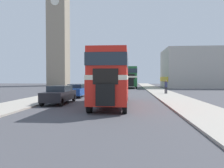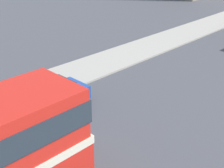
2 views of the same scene
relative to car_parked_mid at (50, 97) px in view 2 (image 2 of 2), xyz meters
name	(u,v)px [view 2 (image 2 of 2)]	position (x,y,z in m)	size (l,w,h in m)	color
car_parked_mid	(50,97)	(0.00, 0.00, 0.00)	(1.80, 4.14, 1.47)	#1E479E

